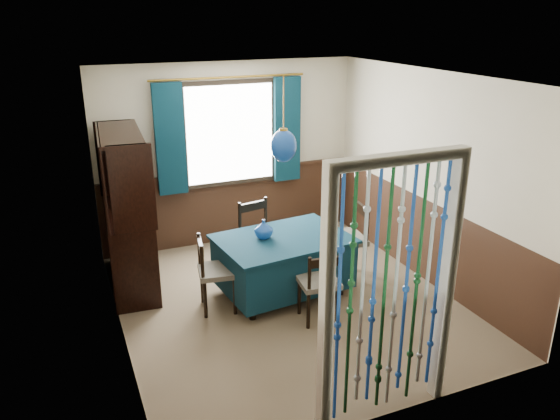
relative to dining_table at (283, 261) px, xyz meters
name	(u,v)px	position (x,y,z in m)	size (l,w,h in m)	color
floor	(287,302)	(-0.04, -0.21, -0.41)	(4.00, 4.00, 0.00)	brown
ceiling	(288,77)	(-0.04, -0.21, 2.09)	(4.00, 4.00, 0.00)	silver
wall_back	(229,155)	(-0.04, 1.79, 0.84)	(3.60, 3.60, 0.00)	beige
wall_front	(396,278)	(-0.04, -2.21, 0.84)	(3.60, 3.60, 0.00)	beige
wall_left	(111,222)	(-1.84, -0.21, 0.84)	(4.00, 4.00, 0.00)	beige
wall_right	(428,179)	(1.76, -0.21, 0.84)	(4.00, 4.00, 0.00)	beige
wainscot_back	(231,206)	(-0.04, 1.77, 0.09)	(3.60, 3.60, 0.00)	#351F14
wainscot_front	(388,362)	(-0.04, -2.20, 0.09)	(3.60, 3.60, 0.00)	#351F14
wainscot_left	(121,292)	(-1.83, -0.21, 0.09)	(4.00, 4.00, 0.00)	#351F14
wainscot_right	(421,237)	(1.74, -0.21, 0.09)	(4.00, 4.00, 0.00)	#351F14
window	(230,134)	(-0.04, 1.74, 1.14)	(1.32, 0.12, 1.42)	black
doorway	(389,298)	(-0.04, -2.15, 0.64)	(1.16, 0.12, 2.18)	silver
dining_table	(283,261)	(0.00, 0.00, 0.00)	(1.56, 1.16, 0.70)	#0A2938
chair_near	(320,283)	(0.12, -0.69, 0.02)	(0.44, 0.43, 0.81)	black
chair_far	(260,236)	(-0.05, 0.61, 0.08)	(0.53, 0.52, 0.92)	black
chair_left	(215,272)	(-0.82, -0.03, 0.04)	(0.46, 0.48, 0.84)	black
chair_right	(346,239)	(0.86, 0.07, 0.11)	(0.52, 0.54, 0.98)	black
sideboard	(129,235)	(-1.58, 0.93, 0.23)	(0.59, 1.45, 1.86)	black
pendant_lamp	(283,146)	(0.00, 0.00, 1.35)	(0.28, 0.28, 0.92)	olive
vase_table	(264,230)	(-0.21, 0.08, 0.39)	(0.19, 0.19, 0.20)	navy
bowl_shelf	(132,187)	(-1.52, 0.64, 0.89)	(0.21, 0.21, 0.05)	beige
vase_sideboard	(127,195)	(-1.52, 1.23, 0.62)	(0.19, 0.19, 0.20)	beige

